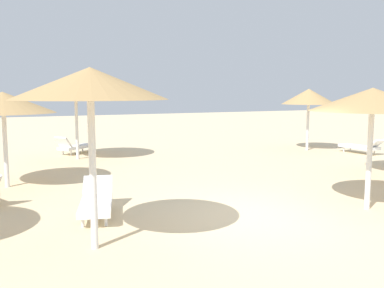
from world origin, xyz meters
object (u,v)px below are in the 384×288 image
object	(u,v)px
parasol_2	(309,97)
lounger_0	(96,201)
lounger_2	(362,146)
parasol_0	(90,84)
parasol_4	(76,92)
lounger_4	(75,146)
parasol_1	(3,103)
parasol_5	(372,100)

from	to	relation	value
parasol_2	lounger_0	distance (m)	12.61
lounger_2	parasol_2	bearing A→B (deg)	125.58
parasol_0	parasol_4	distance (m)	9.87
parasol_4	lounger_2	size ratio (longest dim) A/B	1.61
parasol_4	lounger_4	world-z (taller)	parasol_4
lounger_0	parasol_4	bearing A→B (deg)	82.33
parasol_2	lounger_4	distance (m)	10.50
parasol_1	parasol_0	bearing A→B (deg)	-78.40
parasol_1	parasol_4	distance (m)	4.91
parasol_1	parasol_5	world-z (taller)	parasol_5
parasol_0	lounger_2	size ratio (longest dim) A/B	1.55
parasol_0	parasol_5	size ratio (longest dim) A/B	1.11
parasol_4	lounger_4	xyz separation A→B (m)	(0.15, 1.50, -2.28)
parasol_0	lounger_0	distance (m)	3.09
parasol_1	lounger_4	xyz separation A→B (m)	(2.82, 5.61, -2.00)
lounger_2	lounger_4	world-z (taller)	lounger_4
parasol_5	lounger_4	bearing A→B (deg)	110.85
lounger_0	lounger_4	bearing A→B (deg)	82.64
lounger_0	lounger_4	distance (m)	9.45
parasol_5	lounger_2	size ratio (longest dim) A/B	1.40
parasol_2	lounger_2	distance (m)	3.12
parasol_2	parasol_5	bearing A→B (deg)	-123.30
parasol_0	parasol_1	size ratio (longest dim) A/B	1.09
lounger_2	lounger_0	bearing A→B (deg)	-161.62
parasol_4	parasol_2	bearing A→B (deg)	-11.04
parasol_1	lounger_0	bearing A→B (deg)	-66.81
parasol_1	lounger_2	xyz separation A→B (m)	(13.88, 0.31, -2.01)
parasol_1	lounger_4	bearing A→B (deg)	63.27
parasol_2	parasol_4	size ratio (longest dim) A/B	0.88
parasol_2	lounger_4	bearing A→B (deg)	160.59
lounger_4	lounger_0	bearing A→B (deg)	-97.36
parasol_0	lounger_4	size ratio (longest dim) A/B	1.62
lounger_2	lounger_4	bearing A→B (deg)	154.37
parasol_4	lounger_2	xyz separation A→B (m)	(11.20, -3.80, -2.29)
parasol_2	lounger_0	world-z (taller)	parasol_2
parasol_0	parasol_2	distance (m)	13.81
parasol_2	parasol_5	distance (m)	9.69
lounger_0	lounger_4	world-z (taller)	lounger_4
parasol_2	parasol_5	xyz separation A→B (m)	(-5.32, -8.10, 0.04)
parasol_2	lounger_0	bearing A→B (deg)	-151.38
lounger_4	parasol_4	bearing A→B (deg)	-95.71
parasol_1	lounger_0	distance (m)	4.57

